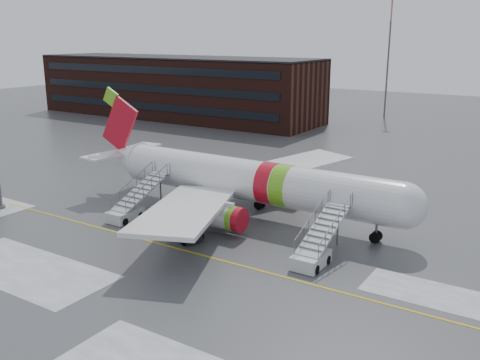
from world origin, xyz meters
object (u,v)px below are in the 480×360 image
Objects in this scene: airstair_aft at (131,207)px; airliner at (243,180)px; pushback_tug at (184,231)px; airstair_fwd at (315,250)px.

airliner is at bearing 38.64° from airstair_aft.
airstair_aft is 7.53m from pushback_tug.
airstair_aft is at bearing 168.96° from pushback_tug.
airstair_fwd is at bearing -31.87° from airliner.
airstair_fwd is 2.34× the size of pushback_tug.
airliner reaches higher than airstair_aft.
airstair_aft reaches higher than pushback_tug.
airstair_fwd reaches higher than pushback_tug.
airstair_fwd is 1.00× the size of airstair_aft.
airliner is 10.64× the size of pushback_tug.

